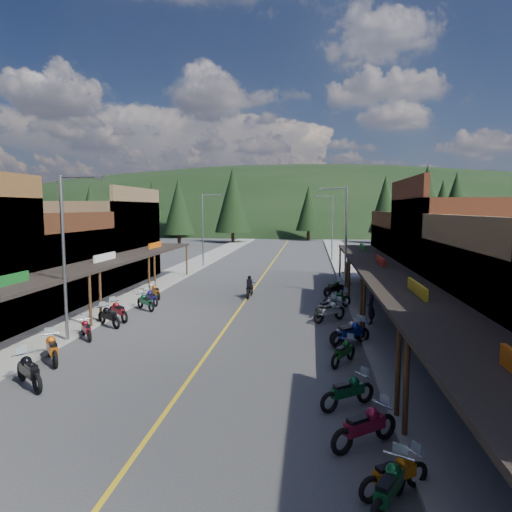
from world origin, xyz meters
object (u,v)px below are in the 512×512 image
(bike_east_9, at_px, (337,299))
(bike_east_11, at_px, (334,287))
(pedestrian_east_b, at_px, (347,273))
(pine_3, at_px, (309,208))
(rider_on_bike, at_px, (250,288))
(bike_west_5, at_px, (86,328))
(pine_9, at_px, (442,209))
(bike_east_2, at_px, (365,424))
(pine_5, at_px, (456,201))
(bike_east_3, at_px, (348,390))
(shop_east_3, at_px, (427,258))
(bike_east_8, at_px, (327,306))
(bike_west_9, at_px, (151,297))
(streetlight_3, at_px, (331,225))
(pine_4, at_px, (385,204))
(bike_east_7, at_px, (329,310))
(bike_west_6, at_px, (109,315))
(bike_east_0, at_px, (389,486))
(streetlight_2, at_px, (344,235))
(bike_west_8, at_px, (146,301))
(pine_0, at_px, (90,208))
(pedestrian_east_a, at_px, (371,308))
(bike_west_10, at_px, (156,291))
(shop_west_3, at_px, (98,242))
(bike_east_1, at_px, (395,472))
(pine_2, at_px, (233,200))
(pine_7, at_px, (152,205))
(shop_east_2, at_px, (469,259))
(streetlight_0, at_px, (66,251))
(bike_east_5, at_px, (351,332))
(bike_west_3, at_px, (29,370))
(bike_west_4, at_px, (52,347))
(shop_west_2, at_px, (32,268))

(bike_east_9, bearing_deg, bike_east_11, 142.76)
(pedestrian_east_b, bearing_deg, pine_3, -88.41)
(rider_on_bike, bearing_deg, pine_3, 88.13)
(bike_east_9, bearing_deg, bike_west_5, -92.62)
(pine_9, relative_size, bike_east_2, 4.81)
(pine_5, distance_m, bike_east_3, 88.68)
(shop_east_3, xyz_separation_m, bike_west_5, (-20.24, -16.59, -2.00))
(bike_east_8, bearing_deg, bike_east_11, 121.21)
(bike_west_9, relative_size, bike_east_3, 0.91)
(streetlight_3, xyz_separation_m, pedestrian_east_b, (0.55, -18.15, -3.38))
(pine_4, xyz_separation_m, pine_9, (6.00, -15.00, -0.86))
(bike_east_3, relative_size, bike_east_7, 0.91)
(bike_east_3, relative_size, rider_on_bike, 0.97)
(bike_west_6, bearing_deg, bike_east_0, -100.82)
(streetlight_2, height_order, bike_west_8, streetlight_2)
(pine_0, height_order, pedestrian_east_a, pine_0)
(pine_0, bearing_deg, pedestrian_east_b, -46.55)
(bike_west_10, bearing_deg, shop_west_3, 104.24)
(streetlight_3, xyz_separation_m, bike_east_11, (-0.66, -22.41, -3.81))
(pine_3, distance_m, pine_4, 15.25)
(bike_east_1, distance_m, bike_east_9, 19.48)
(pine_2, bearing_deg, pine_7, 140.71)
(shop_east_2, distance_m, pine_2, 61.28)
(pine_3, height_order, bike_west_6, pine_3)
(shop_east_3, relative_size, pine_5, 0.78)
(bike_east_3, bearing_deg, pine_5, 124.48)
(bike_east_1, xyz_separation_m, bike_east_9, (-0.22, 19.47, 0.10))
(streetlight_0, relative_size, pine_9, 0.74)
(streetlight_3, distance_m, bike_west_6, 35.72)
(bike_east_3, distance_m, bike_east_7, 11.39)
(bike_west_10, height_order, bike_east_1, bike_west_10)
(bike_east_2, xyz_separation_m, bike_east_5, (0.42, 9.24, 0.02))
(bike_east_11, bearing_deg, pine_9, 105.90)
(bike_east_9, bearing_deg, bike_east_1, -35.90)
(streetlight_3, bearing_deg, shop_east_2, -76.43)
(bike_east_8, xyz_separation_m, bike_east_11, (0.77, 6.55, 0.04))
(pine_0, relative_size, bike_east_5, 4.72)
(bike_west_9, height_order, bike_east_8, bike_east_8)
(pine_0, height_order, bike_east_11, pine_0)
(pine_4, relative_size, bike_west_6, 5.70)
(bike_west_3, height_order, pedestrian_east_a, pedestrian_east_a)
(bike_east_7, height_order, pedestrian_east_b, pedestrian_east_b)
(pine_5, bearing_deg, rider_on_bike, -117.20)
(bike_west_4, relative_size, bike_east_7, 0.97)
(bike_west_8, height_order, bike_west_10, bike_west_8)
(shop_west_3, bearing_deg, bike_west_5, -66.26)
(pine_9, xyz_separation_m, bike_west_8, (-29.88, -43.74, -5.79))
(pine_3, bearing_deg, pedestrian_east_b, -86.30)
(shop_west_2, bearing_deg, bike_east_5, -18.15)
(bike_east_0, distance_m, bike_east_1, 0.66)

